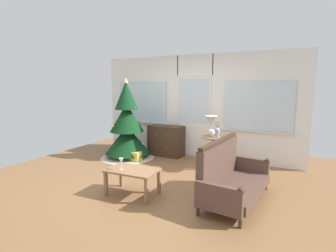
# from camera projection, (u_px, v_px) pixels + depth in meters

# --- Properties ---
(ground_plane) EXTENTS (6.76, 6.76, 0.00)m
(ground_plane) POSITION_uv_depth(u_px,v_px,m) (152.00, 182.00, 4.83)
(ground_plane) COLOR brown
(back_wall_with_door) EXTENTS (5.20, 0.14, 2.55)m
(back_wall_with_door) POSITION_uv_depth(u_px,v_px,m) (194.00, 106.00, 6.45)
(back_wall_with_door) COLOR white
(back_wall_with_door) RESTS_ON ground
(christmas_tree) EXTENTS (1.34, 1.34, 1.98)m
(christmas_tree) POSITION_uv_depth(u_px,v_px,m) (127.00, 129.00, 6.41)
(christmas_tree) COLOR #4C331E
(christmas_tree) RESTS_ON ground
(dresser_cabinet) EXTENTS (0.91, 0.47, 0.78)m
(dresser_cabinet) POSITION_uv_depth(u_px,v_px,m) (166.00, 141.00, 6.63)
(dresser_cabinet) COLOR #3D281C
(dresser_cabinet) RESTS_ON ground
(settee_sofa) EXTENTS (0.84, 1.65, 0.96)m
(settee_sofa) POSITION_uv_depth(u_px,v_px,m) (230.00, 177.00, 4.06)
(settee_sofa) COLOR #3D281C
(settee_sofa) RESTS_ON ground
(side_table) EXTENTS (0.50, 0.48, 0.73)m
(side_table) POSITION_uv_depth(u_px,v_px,m) (213.00, 147.00, 5.45)
(side_table) COLOR #8E6642
(side_table) RESTS_ON ground
(table_lamp) EXTENTS (0.28, 0.28, 0.44)m
(table_lamp) POSITION_uv_depth(u_px,v_px,m) (211.00, 123.00, 5.43)
(table_lamp) COLOR silver
(table_lamp) RESTS_ON side_table
(flower_vase) EXTENTS (0.11, 0.10, 0.35)m
(flower_vase) POSITION_uv_depth(u_px,v_px,m) (217.00, 132.00, 5.30)
(flower_vase) COLOR #99ADBC
(flower_vase) RESTS_ON side_table
(coffee_table) EXTENTS (0.87, 0.57, 0.44)m
(coffee_table) POSITION_uv_depth(u_px,v_px,m) (133.00, 173.00, 4.24)
(coffee_table) COLOR #8E6642
(coffee_table) RESTS_ON ground
(wine_glass) EXTENTS (0.08, 0.08, 0.20)m
(wine_glass) POSITION_uv_depth(u_px,v_px,m) (121.00, 161.00, 4.19)
(wine_glass) COLOR silver
(wine_glass) RESTS_ON coffee_table
(gift_box) EXTENTS (0.23, 0.21, 0.23)m
(gift_box) POSITION_uv_depth(u_px,v_px,m) (136.00, 157.00, 6.13)
(gift_box) COLOR #D8C64C
(gift_box) RESTS_ON ground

